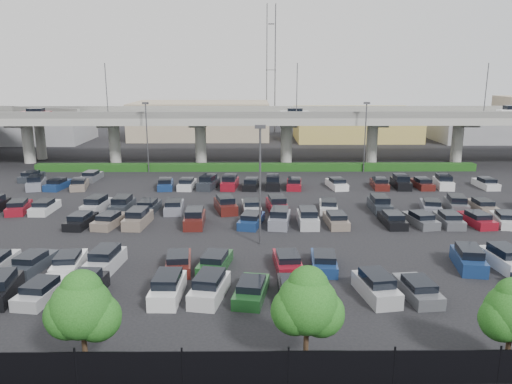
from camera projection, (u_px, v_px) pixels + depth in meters
ground at (259, 218)px, 50.96m from camera, size 280.00×280.00×0.00m
overpass at (255, 120)px, 80.40m from camera, size 150.00×13.00×15.80m
hedge at (256, 167)px, 75.13m from camera, size 66.00×1.60×1.10m
fence at (266, 368)px, 23.52m from camera, size 70.00×0.10×2.00m
tree_row at (281, 303)px, 24.35m from camera, size 65.07×3.66×5.94m
parked_cars at (250, 223)px, 47.04m from camera, size 62.95×41.59×1.67m
light_poles at (218, 154)px, 51.40m from camera, size 66.90×48.38×10.30m
distant_buildings at (310, 122)px, 110.28m from camera, size 138.00×24.00×9.00m
comm_tower at (271, 67)px, 119.27m from camera, size 2.40×2.40×30.00m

